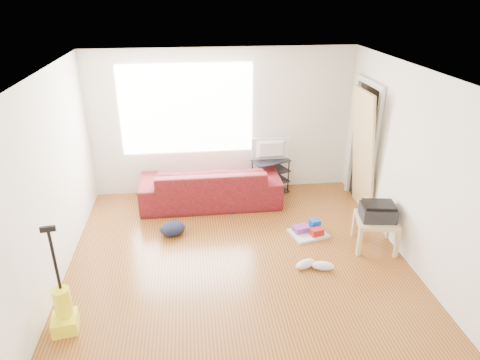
{
  "coord_description": "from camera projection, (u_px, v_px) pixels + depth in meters",
  "views": [
    {
      "loc": [
        -0.56,
        -4.55,
        3.39
      ],
      "look_at": [
        0.07,
        0.6,
        1.02
      ],
      "focal_mm": 32.0,
      "sensor_mm": 36.0,
      "label": 1
    }
  ],
  "objects": [
    {
      "name": "room",
      "position": [
        245.0,
        178.0,
        5.2
      ],
      "size": [
        4.51,
        5.01,
        2.51
      ],
      "color": "#5B3716",
      "rests_on": "ground"
    },
    {
      "name": "sofa",
      "position": [
        211.0,
        203.0,
        7.31
      ],
      "size": [
        2.32,
        0.91,
        0.68
      ],
      "primitive_type": "imported",
      "rotation": [
        0.0,
        0.0,
        3.14
      ],
      "color": "#3A0D09",
      "rests_on": "ground"
    },
    {
      "name": "tv_stand",
      "position": [
        270.0,
        176.0,
        7.54
      ],
      "size": [
        0.71,
        0.56,
        0.63
      ],
      "rotation": [
        0.0,
        0.0,
        0.36
      ],
      "color": "black",
      "rests_on": "ground"
    },
    {
      "name": "tv",
      "position": [
        271.0,
        150.0,
        7.33
      ],
      "size": [
        0.66,
        0.09,
        0.38
      ],
      "primitive_type": "imported",
      "rotation": [
        0.0,
        0.0,
        3.14
      ],
      "color": "black",
      "rests_on": "tv_stand"
    },
    {
      "name": "side_table",
      "position": [
        376.0,
        223.0,
        5.95
      ],
      "size": [
        0.65,
        0.65,
        0.45
      ],
      "rotation": [
        0.0,
        0.0,
        -0.22
      ],
      "color": "tan",
      "rests_on": "ground"
    },
    {
      "name": "printer",
      "position": [
        378.0,
        211.0,
        5.87
      ],
      "size": [
        0.51,
        0.41,
        0.24
      ],
      "rotation": [
        0.0,
        0.0,
        -0.15
      ],
      "color": "black",
      "rests_on": "side_table"
    },
    {
      "name": "bucket",
      "position": [
        231.0,
        210.0,
        7.07
      ],
      "size": [
        0.29,
        0.29,
        0.28
      ],
      "primitive_type": "cylinder",
      "rotation": [
        0.0,
        0.0,
        -0.03
      ],
      "color": "#0607A4",
      "rests_on": "ground"
    },
    {
      "name": "toilet_paper",
      "position": [
        233.0,
        200.0,
        7.0
      ],
      "size": [
        0.11,
        0.11,
        0.1
      ],
      "primitive_type": "cylinder",
      "color": "white",
      "rests_on": "bucket"
    },
    {
      "name": "cleaning_tray",
      "position": [
        309.0,
        231.0,
        6.37
      ],
      "size": [
        0.6,
        0.52,
        0.18
      ],
      "rotation": [
        0.0,
        0.0,
        0.25
      ],
      "color": "silver",
      "rests_on": "ground"
    },
    {
      "name": "backpack",
      "position": [
        173.0,
        235.0,
        6.38
      ],
      "size": [
        0.45,
        0.4,
        0.21
      ],
      "primitive_type": "ellipsoid",
      "rotation": [
        0.0,
        0.0,
        0.33
      ],
      "color": "#131B32",
      "rests_on": "ground"
    },
    {
      "name": "sneakers",
      "position": [
        314.0,
        265.0,
        5.59
      ],
      "size": [
        0.54,
        0.27,
        0.12
      ],
      "rotation": [
        0.0,
        0.0,
        -0.07
      ],
      "color": "silver",
      "rests_on": "ground"
    },
    {
      "name": "vacuum",
      "position": [
        64.0,
        311.0,
        4.56
      ],
      "size": [
        0.3,
        0.33,
        1.24
      ],
      "rotation": [
        0.0,
        0.0,
        0.15
      ],
      "color": "yellow",
      "rests_on": "ground"
    },
    {
      "name": "door_panel",
      "position": [
        356.0,
        208.0,
        7.15
      ],
      "size": [
        0.25,
        0.8,
        1.98
      ],
      "primitive_type": "cube",
      "rotation": [
        0.0,
        -0.1,
        0.0
      ],
      "color": "tan",
      "rests_on": "ground"
    }
  ]
}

